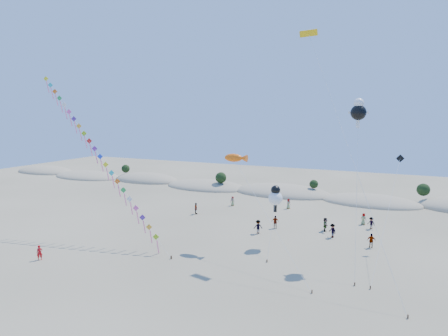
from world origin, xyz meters
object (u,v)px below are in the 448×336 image
at_px(fish_kite, 236,158).
at_px(parafoil_kite, 311,40).
at_px(kite_train, 95,150).
at_px(flyer_foreground, 40,253).

distance_m(fish_kite, parafoil_kite, 15.06).
height_order(kite_train, flyer_foreground, kite_train).
bearing_deg(fish_kite, parafoil_kite, 21.51).
bearing_deg(fish_kite, flyer_foreground, -142.34).
bearing_deg(flyer_foreground, kite_train, 43.64).
distance_m(kite_train, parafoil_kite, 28.05).
xyz_separation_m(parafoil_kite, flyer_foreground, (-24.05, -15.77, -22.10)).
xyz_separation_m(kite_train, flyer_foreground, (0.26, -8.90, -9.91)).
height_order(parafoil_kite, flyer_foreground, parafoil_kite).
xyz_separation_m(kite_train, fish_kite, (16.91, 3.96, -0.60)).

